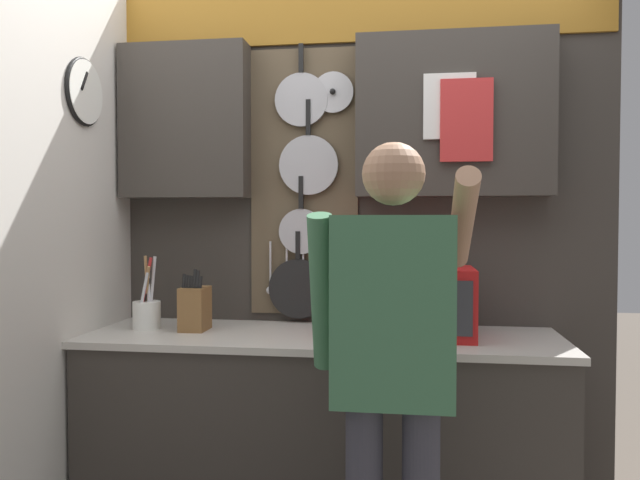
# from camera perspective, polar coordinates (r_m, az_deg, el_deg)

# --- Properties ---
(base_cabinet_counter) EXTENTS (2.04, 0.65, 0.88)m
(base_cabinet_counter) POSITION_cam_1_polar(r_m,az_deg,el_deg) (2.84, 0.16, -17.46)
(base_cabinet_counter) COLOR #38332D
(base_cabinet_counter) RESTS_ON ground_plane
(back_wall_unit) EXTENTS (2.61, 0.23, 2.54)m
(back_wall_unit) POSITION_cam_1_polar(r_m,az_deg,el_deg) (2.97, 1.27, 4.90)
(back_wall_unit) COLOR #38332D
(back_wall_unit) RESTS_ON ground_plane
(side_wall) EXTENTS (0.07, 1.60, 2.54)m
(side_wall) POSITION_cam_1_polar(r_m,az_deg,el_deg) (2.68, -23.68, -0.31)
(side_wall) COLOR silver
(side_wall) RESTS_ON ground_plane
(microwave) EXTENTS (0.53, 0.35, 0.29)m
(microwave) POSITION_cam_1_polar(r_m,az_deg,el_deg) (2.68, 8.21, -5.62)
(microwave) COLOR red
(microwave) RESTS_ON base_cabinet_counter
(knife_block) EXTENTS (0.11, 0.15, 0.28)m
(knife_block) POSITION_cam_1_polar(r_m,az_deg,el_deg) (2.85, -11.37, -6.09)
(knife_block) COLOR brown
(knife_block) RESTS_ON base_cabinet_counter
(utensil_crock) EXTENTS (0.12, 0.12, 0.33)m
(utensil_crock) POSITION_cam_1_polar(r_m,az_deg,el_deg) (2.94, -15.56, -6.33)
(utensil_crock) COLOR white
(utensil_crock) RESTS_ON base_cabinet_counter
(person) EXTENTS (0.54, 0.58, 1.62)m
(person) POSITION_cam_1_polar(r_m,az_deg,el_deg) (2.03, 6.68, -9.98)
(person) COLOR #383842
(person) RESTS_ON ground_plane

